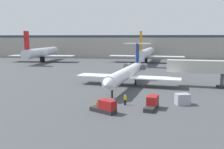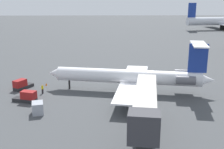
% 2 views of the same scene
% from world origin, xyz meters
% --- Properties ---
extents(ground_plane, '(400.00, 400.00, 0.10)m').
position_xyz_m(ground_plane, '(0.00, 0.00, -0.05)').
color(ground_plane, '#424447').
extents(regional_jet, '(23.57, 30.09, 9.23)m').
position_xyz_m(regional_jet, '(-0.15, 2.81, 3.00)').
color(regional_jet, white).
rests_on(regional_jet, ground_plane).
extents(jet_bridge, '(16.37, 5.43, 6.10)m').
position_xyz_m(jet_bridge, '(17.51, 2.52, 4.41)').
color(jet_bridge, '#B7B2A8').
rests_on(jet_bridge, ground_plane).
extents(ground_crew_marshaller, '(0.42, 0.29, 1.69)m').
position_xyz_m(ground_crew_marshaller, '(0.24, -13.58, 0.86)').
color(ground_crew_marshaller, black).
rests_on(ground_crew_marshaller, ground_plane).
extents(baggage_tug_lead, '(2.48, 4.23, 1.90)m').
position_xyz_m(baggage_tug_lead, '(4.37, -15.26, 0.84)').
color(baggage_tug_lead, '#262628').
rests_on(baggage_tug_lead, ground_plane).
extents(baggage_tug_trailing, '(4.14, 3.29, 1.90)m').
position_xyz_m(baggage_tug_trailing, '(-2.30, -18.03, 0.84)').
color(baggage_tug_trailing, '#262628').
rests_on(baggage_tug_trailing, ground_plane).
extents(cargo_container_uld, '(2.43, 2.07, 1.77)m').
position_xyz_m(cargo_container_uld, '(9.28, -12.36, 0.89)').
color(cargo_container_uld, '#999EA8').
rests_on(cargo_container_uld, ground_plane).
extents(traffic_cone_near, '(0.36, 0.36, 0.55)m').
position_xyz_m(traffic_cone_near, '(-4.38, -13.85, 0.28)').
color(traffic_cone_near, orange).
rests_on(traffic_cone_near, ground_plane).
extents(parked_airliner_west_end, '(33.08, 38.94, 13.40)m').
position_xyz_m(parked_airliner_west_end, '(-94.87, 57.41, 4.29)').
color(parked_airliner_west_end, silver).
rests_on(parked_airliner_west_end, ground_plane).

